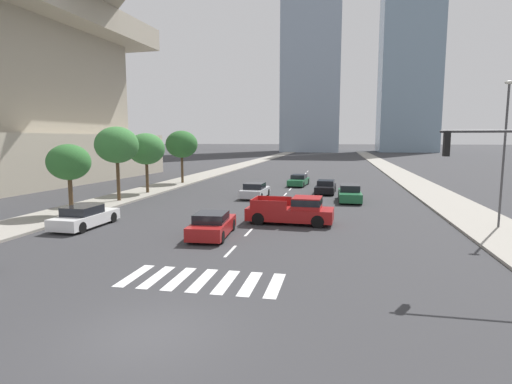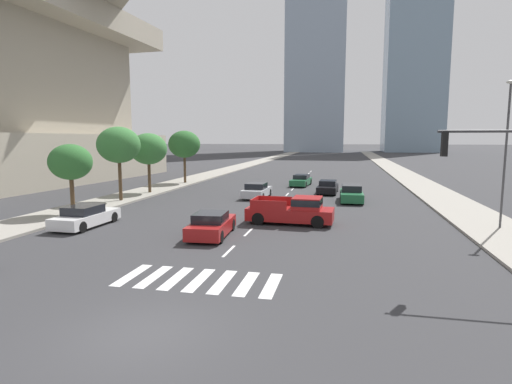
{
  "view_description": "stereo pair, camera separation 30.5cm",
  "coord_description": "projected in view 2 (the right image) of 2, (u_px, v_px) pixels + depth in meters",
  "views": [
    {
      "loc": [
        4.79,
        -9.53,
        5.15
      ],
      "look_at": [
        0.0,
        14.3,
        2.0
      ],
      "focal_mm": 28.76,
      "sensor_mm": 36.0,
      "label": 1
    },
    {
      "loc": [
        5.09,
        -9.47,
        5.15
      ],
      "look_at": [
        0.0,
        14.3,
        2.0
      ],
      "focal_mm": 28.76,
      "sensor_mm": 36.0,
      "label": 2
    }
  ],
  "objects": [
    {
      "name": "crosswalk_near",
      "position": [
        199.0,
        280.0,
        15.07
      ],
      "size": [
        5.85,
        2.55,
        0.01
      ],
      "color": "silver",
      "rests_on": "ground"
    },
    {
      "name": "sedan_red_1",
      "position": [
        211.0,
        225.0,
        21.8
      ],
      "size": [
        2.08,
        4.4,
        1.3
      ],
      "rotation": [
        0.0,
        0.0,
        1.64
      ],
      "color": "maroon",
      "rests_on": "ground"
    },
    {
      "name": "street_tree_second",
      "position": [
        119.0,
        145.0,
        33.17
      ],
      "size": [
        3.46,
        3.46,
        6.0
      ],
      "color": "#4C3823",
      "rests_on": "sidewalk_west"
    },
    {
      "name": "street_tree_nearest",
      "position": [
        70.0,
        162.0,
        27.36
      ],
      "size": [
        2.81,
        2.81,
        4.67
      ],
      "color": "#4C3823",
      "rests_on": "sidewalk_west"
    },
    {
      "name": "sedan_silver_0",
      "position": [
        257.0,
        191.0,
        36.08
      ],
      "size": [
        2.02,
        4.37,
        1.33
      ],
      "rotation": [
        0.0,
        0.0,
        1.53
      ],
      "color": "#B7BABF",
      "rests_on": "ground"
    },
    {
      "name": "street_tree_third",
      "position": [
        148.0,
        149.0,
        38.23
      ],
      "size": [
        3.43,
        3.43,
        5.54
      ],
      "color": "#4C3823",
      "rests_on": "sidewalk_west"
    },
    {
      "name": "office_tower_left_skyline",
      "position": [
        318.0,
        14.0,
        163.09
      ],
      "size": [
        22.65,
        27.55,
        110.12
      ],
      "color": "#8C9EB2",
      "rests_on": "ground"
    },
    {
      "name": "lane_divider_center",
      "position": [
        293.0,
        189.0,
        42.22
      ],
      "size": [
        0.14,
        50.0,
        0.01
      ],
      "color": "silver",
      "rests_on": "ground"
    },
    {
      "name": "sedan_black_3",
      "position": [
        328.0,
        187.0,
        39.14
      ],
      "size": [
        1.96,
        4.51,
        1.22
      ],
      "rotation": [
        0.0,
        0.0,
        -1.61
      ],
      "color": "black",
      "rests_on": "ground"
    },
    {
      "name": "sedan_green_2",
      "position": [
        301.0,
        181.0,
        45.36
      ],
      "size": [
        2.12,
        4.62,
        1.22
      ],
      "rotation": [
        0.0,
        0.0,
        -1.66
      ],
      "color": "#1E6038",
      "rests_on": "ground"
    },
    {
      "name": "sedan_white_4",
      "position": [
        86.0,
        217.0,
        24.17
      ],
      "size": [
        1.96,
        4.53,
        1.29
      ],
      "rotation": [
        0.0,
        0.0,
        1.54
      ],
      "color": "silver",
      "rests_on": "ground"
    },
    {
      "name": "street_tree_fourth",
      "position": [
        184.0,
        144.0,
        46.77
      ],
      "size": [
        3.62,
        3.62,
        5.94
      ],
      "color": "#4C3823",
      "rests_on": "sidewalk_west"
    },
    {
      "name": "pickup_truck",
      "position": [
        294.0,
        211.0,
        24.97
      ],
      "size": [
        5.3,
        2.27,
        1.67
      ],
      "rotation": [
        0.0,
        0.0,
        -0.04
      ],
      "color": "maroon",
      "rests_on": "ground"
    },
    {
      "name": "street_lamp_east",
      "position": [
        506.0,
        145.0,
        22.7
      ],
      "size": [
        0.5,
        0.24,
        8.18
      ],
      "color": "#3F3F42",
      "rests_on": "sidewalk_east"
    },
    {
      "name": "ground_plane",
      "position": [
        144.0,
        334.0,
        10.9
      ],
      "size": [
        800.0,
        800.0,
        0.0
      ],
      "primitive_type": "plane",
      "color": "#333335"
    },
    {
      "name": "office_tower_center_skyline",
      "position": [
        416.0,
        30.0,
        158.89
      ],
      "size": [
        21.91,
        20.93,
        106.76
      ],
      "color": "#7A93A8",
      "rests_on": "ground"
    },
    {
      "name": "sidewalk_east",
      "position": [
        438.0,
        195.0,
        37.16
      ],
      "size": [
        4.0,
        260.0,
        0.15
      ],
      "primitive_type": "cube",
      "color": "gray",
      "rests_on": "ground"
    },
    {
      "name": "sedan_green_5",
      "position": [
        351.0,
        194.0,
        33.92
      ],
      "size": [
        1.9,
        4.53,
        1.37
      ],
      "rotation": [
        0.0,
        0.0,
        -1.55
      ],
      "color": "#1E6038",
      "rests_on": "ground"
    },
    {
      "name": "sidewalk_west",
      "position": [
        160.0,
        188.0,
        42.8
      ],
      "size": [
        4.0,
        260.0,
        0.15
      ],
      "primitive_type": "cube",
      "color": "gray",
      "rests_on": "ground"
    }
  ]
}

